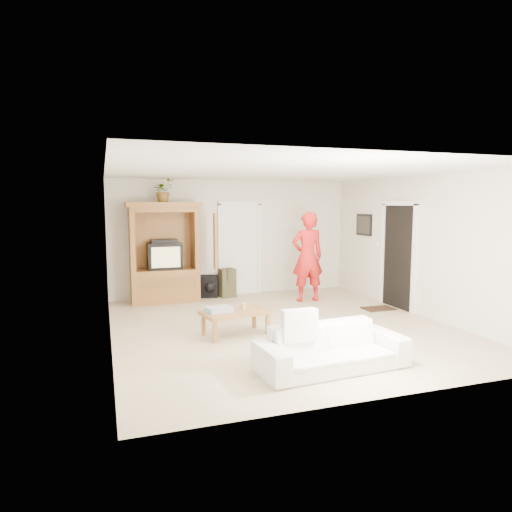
{
  "coord_description": "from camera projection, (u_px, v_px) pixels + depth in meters",
  "views": [
    {
      "loc": [
        -2.81,
        -6.98,
        2.07
      ],
      "look_at": [
        -0.26,
        0.6,
        1.15
      ],
      "focal_mm": 32.0,
      "sensor_mm": 36.0,
      "label": 1
    }
  ],
  "objects": [
    {
      "name": "door_back",
      "position": [
        240.0,
        250.0,
        10.43
      ],
      "size": [
        0.85,
        0.05,
        2.04
      ],
      "primitive_type": "cube",
      "color": "white",
      "rests_on": "floor"
    },
    {
      "name": "armoire",
      "position": [
        166.0,
        259.0,
        9.61
      ],
      "size": [
        1.82,
        1.14,
        2.1
      ],
      "color": "#96602E",
      "rests_on": "floor"
    },
    {
      "name": "wall_left",
      "position": [
        108.0,
        256.0,
        6.68
      ],
      "size": [
        0.0,
        6.0,
        6.0
      ],
      "primitive_type": "plane",
      "rotation": [
        1.57,
        0.0,
        1.57
      ],
      "color": "silver",
      "rests_on": "floor"
    },
    {
      "name": "backpack_olive",
      "position": [
        227.0,
        283.0,
        10.13
      ],
      "size": [
        0.37,
        0.3,
        0.63
      ],
      "primitive_type": null,
      "rotation": [
        0.0,
        0.0,
        0.16
      ],
      "color": "#47442B",
      "rests_on": "floor"
    },
    {
      "name": "candle",
      "position": [
        243.0,
        306.0,
        7.28
      ],
      "size": [
        0.08,
        0.08,
        0.1
      ],
      "primitive_type": "cylinder",
      "color": "tan",
      "rests_on": "coffee_table"
    },
    {
      "name": "coffee_table",
      "position": [
        236.0,
        314.0,
        7.2
      ],
      "size": [
        1.14,
        0.76,
        0.39
      ],
      "rotation": [
        0.0,
        0.0,
        0.19
      ],
      "color": "#906031",
      "rests_on": "floor"
    },
    {
      "name": "ceiling",
      "position": [
        283.0,
        171.0,
        7.41
      ],
      "size": [
        6.0,
        6.0,
        0.0
      ],
      "primitive_type": "plane",
      "rotation": [
        3.14,
        0.0,
        0.0
      ],
      "color": "white",
      "rests_on": "floor"
    },
    {
      "name": "framed_picture",
      "position": [
        364.0,
        225.0,
        10.18
      ],
      "size": [
        0.03,
        0.6,
        0.48
      ],
      "primitive_type": "cube",
      "color": "black",
      "rests_on": "wall_right"
    },
    {
      "name": "wall_right",
      "position": [
        420.0,
        246.0,
        8.43
      ],
      "size": [
        0.0,
        6.0,
        6.0
      ],
      "primitive_type": "plane",
      "rotation": [
        1.57,
        0.0,
        -1.57
      ],
      "color": "silver",
      "rests_on": "floor"
    },
    {
      "name": "sofa",
      "position": [
        332.0,
        348.0,
        5.7
      ],
      "size": [
        1.95,
        0.88,
        0.56
      ],
      "primitive_type": "imported",
      "rotation": [
        0.0,
        0.0,
        0.07
      ],
      "color": "silver",
      "rests_on": "floor"
    },
    {
      "name": "towel",
      "position": [
        219.0,
        309.0,
        7.1
      ],
      "size": [
        0.43,
        0.35,
        0.08
      ],
      "primitive_type": "cube",
      "rotation": [
        0.0,
        0.0,
        0.2
      ],
      "color": "#F95371",
      "rests_on": "coffee_table"
    },
    {
      "name": "wall_front",
      "position": [
        390.0,
        278.0,
        4.73
      ],
      "size": [
        5.5,
        0.0,
        5.5
      ],
      "primitive_type": "plane",
      "rotation": [
        -1.57,
        0.0,
        0.0
      ],
      "color": "silver",
      "rests_on": "floor"
    },
    {
      "name": "backpack_black",
      "position": [
        209.0,
        287.0,
        10.08
      ],
      "size": [
        0.44,
        0.34,
        0.48
      ],
      "primitive_type": null,
      "rotation": [
        0.0,
        0.0,
        -0.33
      ],
      "color": "black",
      "rests_on": "floor"
    },
    {
      "name": "doorway_right",
      "position": [
        399.0,
        257.0,
        9.02
      ],
      "size": [
        0.05,
        0.9,
        2.04
      ],
      "primitive_type": "cube",
      "color": "black",
      "rests_on": "floor"
    },
    {
      "name": "floor",
      "position": [
        282.0,
        327.0,
        7.7
      ],
      "size": [
        6.0,
        6.0,
        0.0
      ],
      "primitive_type": "plane",
      "color": "tan",
      "rests_on": "ground"
    },
    {
      "name": "wall_back",
      "position": [
        233.0,
        238.0,
        10.38
      ],
      "size": [
        5.5,
        0.0,
        5.5
      ],
      "primitive_type": "plane",
      "rotation": [
        1.57,
        0.0,
        0.0
      ],
      "color": "silver",
      "rests_on": "floor"
    },
    {
      "name": "man",
      "position": [
        307.0,
        257.0,
        9.64
      ],
      "size": [
        0.72,
        0.5,
        1.9
      ],
      "primitive_type": "imported",
      "rotation": [
        0.0,
        0.0,
        3.07
      ],
      "color": "red",
      "rests_on": "floor"
    },
    {
      "name": "plant",
      "position": [
        163.0,
        191.0,
        9.4
      ],
      "size": [
        0.56,
        0.56,
        0.47
      ],
      "primitive_type": "imported",
      "rotation": [
        0.0,
        0.0,
        0.7
      ],
      "color": "#4C7238",
      "rests_on": "armoire"
    },
    {
      "name": "doormat",
      "position": [
        379.0,
        309.0,
        9.0
      ],
      "size": [
        0.6,
        0.4,
        0.02
      ],
      "primitive_type": "cube",
      "color": "#382316",
      "rests_on": "floor"
    }
  ]
}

